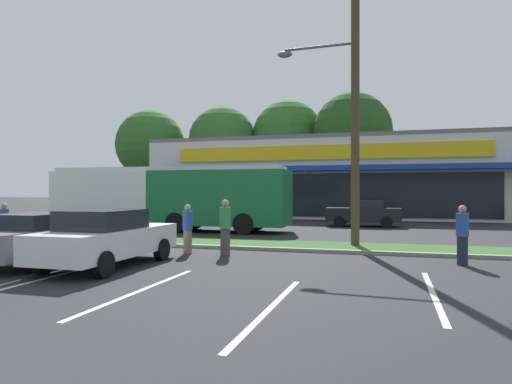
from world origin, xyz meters
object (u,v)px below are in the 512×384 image
(bus_stop_bench, at_px, (121,233))
(car_0, at_px, (364,213))
(car_5, at_px, (42,237))
(pedestrian_far, at_px, (188,229))
(pedestrian_near_bench, at_px, (4,224))
(pedestrian_mid, at_px, (225,227))
(utility_pole, at_px, (351,96))
(pedestrian_by_pole, at_px, (462,235))
(car_3, at_px, (83,209))
(car_2, at_px, (107,238))
(city_bus, at_px, (169,196))

(bus_stop_bench, height_order, car_0, car_0)
(car_5, bearing_deg, pedestrian_far, -46.09)
(pedestrian_near_bench, bearing_deg, pedestrian_mid, -162.53)
(utility_pole, bearing_deg, pedestrian_by_pole, -42.46)
(pedestrian_far, bearing_deg, pedestrian_mid, 64.67)
(car_5, relative_size, pedestrian_far, 2.84)
(bus_stop_bench, xyz_separation_m, car_3, (-10.67, 12.04, 0.31))
(pedestrian_near_bench, height_order, pedestrian_by_pole, pedestrian_by_pole)
(bus_stop_bench, bearing_deg, pedestrian_mid, 167.62)
(car_2, distance_m, car_5, 2.13)
(utility_pole, height_order, pedestrian_far, utility_pole)
(car_0, relative_size, pedestrian_far, 2.58)
(car_5, bearing_deg, car_0, -26.21)
(pedestrian_far, bearing_deg, pedestrian_by_pole, 68.43)
(car_5, bearing_deg, utility_pole, -53.75)
(car_0, distance_m, pedestrian_by_pole, 13.70)
(bus_stop_bench, height_order, car_3, car_3)
(car_0, bearing_deg, pedestrian_mid, 75.04)
(car_0, distance_m, car_3, 18.60)
(car_2, relative_size, pedestrian_far, 2.88)
(pedestrian_near_bench, relative_size, pedestrian_mid, 0.90)
(city_bus, xyz_separation_m, car_0, (9.55, 5.49, -0.99))
(city_bus, height_order, bus_stop_bench, city_bus)
(car_5, height_order, pedestrian_near_bench, pedestrian_near_bench)
(car_5, bearing_deg, city_bus, 8.18)
(car_5, xyz_separation_m, pedestrian_far, (3.10, 2.99, 0.06))
(car_5, bearing_deg, car_3, 33.68)
(bus_stop_bench, relative_size, pedestrian_far, 1.00)
(car_2, bearing_deg, pedestrian_mid, -38.29)
(bus_stop_bench, distance_m, pedestrian_near_bench, 4.48)
(car_3, bearing_deg, car_0, -178.87)
(car_2, bearing_deg, pedestrian_by_pole, -71.96)
(utility_pole, bearing_deg, car_2, -135.03)
(car_2, relative_size, pedestrian_near_bench, 2.90)
(utility_pole, bearing_deg, city_bus, 153.37)
(city_bus, xyz_separation_m, pedestrian_by_pole, (12.88, -7.80, -0.94))
(city_bus, height_order, car_3, city_bus)
(car_5, relative_size, pedestrian_near_bench, 2.87)
(city_bus, height_order, pedestrian_by_pole, city_bus)
(car_3, bearing_deg, pedestrian_near_bench, 115.95)
(car_2, relative_size, car_3, 1.12)
(car_5, distance_m, pedestrian_by_pole, 11.72)
(car_0, distance_m, pedestrian_near_bench, 18.10)
(utility_pole, height_order, car_2, utility_pole)
(car_0, height_order, pedestrian_by_pole, pedestrian_by_pole)
(utility_pole, xyz_separation_m, pedestrian_far, (-4.99, -2.95, -4.61))
(utility_pole, height_order, car_0, utility_pole)
(car_2, bearing_deg, car_0, -19.85)
(utility_pole, bearing_deg, car_5, -143.75)
(car_5, relative_size, pedestrian_by_pole, 2.76)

